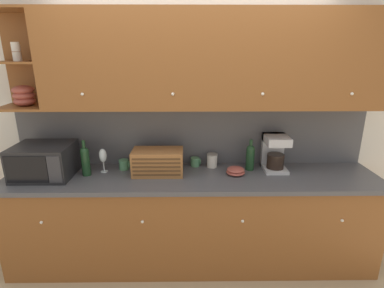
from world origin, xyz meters
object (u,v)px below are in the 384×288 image
object	(u,v)px
second_wine_bottle	(85,160)
microwave	(44,161)
bowl_stack_on_counter	(236,171)
wine_bottle	(250,156)
wine_glass	(103,156)
mug_blue_second	(124,165)
coffee_maker	(275,152)
mug	(195,162)
storage_canister	(212,160)
bread_box	(158,162)

from	to	relation	value
second_wine_bottle	microwave	bearing A→B (deg)	-176.99
bowl_stack_on_counter	wine_bottle	world-z (taller)	wine_bottle
wine_glass	bowl_stack_on_counter	world-z (taller)	wine_glass
mug_blue_second	coffee_maker	distance (m)	1.44
mug	wine_glass	bearing A→B (deg)	-170.92
wine_glass	storage_canister	world-z (taller)	wine_glass
bread_box	storage_canister	world-z (taller)	bread_box
microwave	wine_glass	size ratio (longest dim) A/B	2.19
storage_canister	bread_box	bearing A→B (deg)	-162.26
second_wine_bottle	mug	xyz separation A→B (m)	(1.00, 0.21, -0.11)
mug	second_wine_bottle	bearing A→B (deg)	-167.99
microwave	coffee_maker	world-z (taller)	coffee_maker
microwave	second_wine_bottle	bearing A→B (deg)	3.01
bread_box	wine_bottle	distance (m)	0.87
microwave	wine_glass	world-z (taller)	microwave
coffee_maker	bread_box	bearing A→B (deg)	-174.46
second_wine_bottle	coffee_maker	distance (m)	1.75
wine_glass	bread_box	bearing A→B (deg)	-5.64
mug	storage_canister	bearing A→B (deg)	-8.53
bowl_stack_on_counter	second_wine_bottle	bearing A→B (deg)	179.89
microwave	wine_bottle	bearing A→B (deg)	4.01
microwave	storage_canister	xyz separation A→B (m)	(1.52, 0.21, -0.08)
microwave	second_wine_bottle	distance (m)	0.36
wine_bottle	coffee_maker	world-z (taller)	coffee_maker
bowl_stack_on_counter	coffee_maker	world-z (taller)	coffee_maker
mug_blue_second	storage_canister	size ratio (longest dim) A/B	0.79
microwave	mug_blue_second	world-z (taller)	microwave
bread_box	coffee_maker	distance (m)	1.10
bread_box	coffee_maker	size ratio (longest dim) A/B	1.36
microwave	wine_bottle	xyz separation A→B (m)	(1.87, 0.13, -0.01)
mug	wine_bottle	bearing A→B (deg)	-10.93
wine_bottle	bread_box	bearing A→B (deg)	-174.18
microwave	wine_glass	xyz separation A→B (m)	(0.50, 0.09, 0.01)
bowl_stack_on_counter	microwave	bearing A→B (deg)	-179.46
second_wine_bottle	coffee_maker	world-z (taller)	coffee_maker
mug_blue_second	microwave	bearing A→B (deg)	-167.03
mug_blue_second	wine_bottle	bearing A→B (deg)	-1.17
bowl_stack_on_counter	wine_glass	bearing A→B (deg)	176.38
wine_glass	bowl_stack_on_counter	size ratio (longest dim) A/B	1.33
wine_glass	coffee_maker	world-z (taller)	coffee_maker
wine_glass	storage_canister	bearing A→B (deg)	6.30
mug	bread_box	bearing A→B (deg)	-151.62
microwave	storage_canister	distance (m)	1.54
mug	coffee_maker	xyz separation A→B (m)	(0.75, -0.08, 0.13)
mug_blue_second	bread_box	bearing A→B (deg)	-18.63
storage_canister	mug	bearing A→B (deg)	171.47
bread_box	wine_bottle	world-z (taller)	wine_bottle
coffee_maker	bowl_stack_on_counter	bearing A→B (deg)	-160.87
bread_box	mug	size ratio (longest dim) A/B	4.63
microwave	storage_canister	bearing A→B (deg)	7.74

